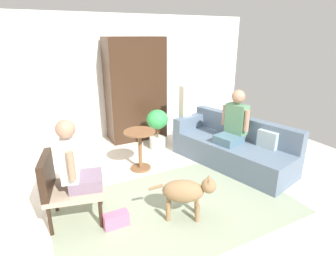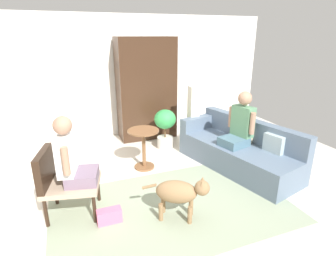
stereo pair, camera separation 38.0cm
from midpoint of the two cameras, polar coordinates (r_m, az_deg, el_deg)
The scene contains 13 objects.
ground_plane at distance 3.90m, azimuth 4.23°, elevation -14.50°, with size 7.25×7.25×0.00m, color beige.
back_wall at distance 6.05m, azimuth -7.38°, elevation 10.60°, with size 6.64×0.12×2.55m, color silver.
area_rug at distance 3.73m, azimuth 3.98°, elevation -16.20°, with size 3.05×1.86×0.01m, color gray.
couch at distance 4.82m, azimuth 16.62°, elevation -4.49°, with size 1.31×2.24×0.79m.
armchair at distance 3.52m, azimuth -18.73°, elevation -10.05°, with size 0.76×0.69×0.87m.
person_on_couch at distance 4.60m, azimuth 17.20°, elevation 0.81°, with size 0.55×0.51×0.88m.
person_on_armchair at distance 3.37m, azimuth -16.67°, elevation -5.87°, with size 0.50×0.53×0.84m.
round_end_table at distance 4.51m, azimuth -2.70°, elevation -3.52°, with size 0.51×0.51×0.67m.
dog at distance 3.35m, azimuth 5.78°, elevation -13.32°, with size 0.73×0.49×0.57m.
potted_plant at distance 5.29m, azimuth 1.44°, elevation 0.57°, with size 0.42×0.42×0.78m.
column_lamp at distance 5.29m, azimuth 7.34°, elevation 1.99°, with size 0.20×0.20×1.24m.
armoire_cabinet at distance 5.80m, azimuth -2.70°, elevation 8.14°, with size 1.19×0.56×2.11m, color #382316.
handbag at distance 3.46m, azimuth -8.98°, elevation -17.84°, with size 0.29×0.13×0.18m, color #D8668C.
Camera 2 is at (-1.25, -3.00, 2.16)m, focal length 29.12 mm.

